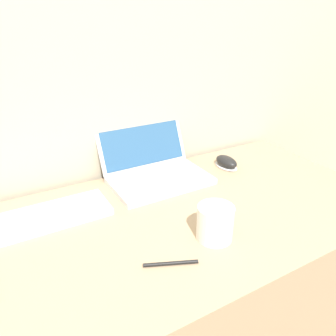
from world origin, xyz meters
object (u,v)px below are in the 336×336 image
(drink_cup, at_px, (215,222))
(pen, at_px, (171,263))
(laptop, at_px, (153,164))
(external_keyboard, at_px, (36,220))
(computer_mouse, at_px, (226,162))

(drink_cup, bearing_deg, pen, -167.69)
(laptop, xyz_separation_m, drink_cup, (-0.02, -0.40, -0.00))
(pen, bearing_deg, laptop, 67.68)
(drink_cup, height_order, pen, drink_cup)
(laptop, height_order, pen, laptop)
(laptop, bearing_deg, external_keyboard, -167.57)
(laptop, bearing_deg, drink_cup, -93.52)
(computer_mouse, xyz_separation_m, external_keyboard, (-0.72, -0.03, -0.01))
(external_keyboard, relative_size, pen, 3.35)
(laptop, relative_size, computer_mouse, 3.11)
(laptop, distance_m, pen, 0.47)
(drink_cup, bearing_deg, laptop, 86.48)
(laptop, bearing_deg, computer_mouse, -12.14)
(computer_mouse, relative_size, pen, 0.88)
(computer_mouse, relative_size, external_keyboard, 0.26)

